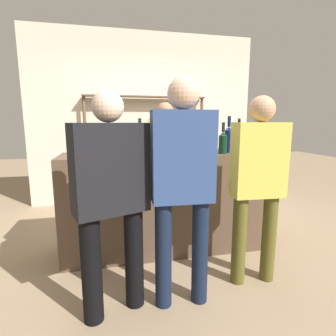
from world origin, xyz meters
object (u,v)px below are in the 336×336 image
Objects in this scene: counter_bottle_0 at (154,140)px; server_behind_counter at (165,154)px; counter_bottle_2 at (223,142)px; ice_bucket at (180,142)px; customer_right at (258,177)px; counter_bottle_1 at (238,138)px; counter_bottle_4 at (214,138)px; customer_center at (183,178)px; customer_left at (111,192)px; cork_jar at (244,144)px; wine_glass at (94,143)px; counter_bottle_3 at (229,139)px; counter_bottle_5 at (140,140)px.

server_behind_counter is at bearing 68.98° from counter_bottle_0.
ice_bucket is at bearing 155.42° from counter_bottle_2.
counter_bottle_1 is at bearing -12.28° from customer_right.
counter_bottle_4 is 0.23× the size of customer_right.
customer_left is (-0.49, 0.01, -0.08)m from customer_center.
cork_jar is (0.12, 0.10, -0.08)m from counter_bottle_1.
customer_center is 1.06× the size of customer_left.
ice_bucket reaches higher than wine_glass.
counter_bottle_1 is 0.34m from counter_bottle_2.
counter_bottle_2 is 0.84× the size of counter_bottle_3.
customer_left is (-0.30, -0.89, -0.28)m from counter_bottle_5.
server_behind_counter is (-0.67, 0.74, -0.24)m from counter_bottle_1.
server_behind_counter is (0.87, 0.70, -0.21)m from wine_glass.
server_behind_counter reaches higher than ice_bucket.
ice_bucket is at bearing 169.33° from counter_bottle_3.
counter_bottle_1 is (0.93, -0.08, 0.02)m from counter_bottle_0.
counter_bottle_4 is at bearing -67.88° from customer_left.
customer_right is (0.87, -0.75, -0.27)m from counter_bottle_5.
counter_bottle_4 reaches higher than ice_bucket.
cork_jar is at bearing 1.94° from wine_glass.
counter_bottle_5 is 0.21× the size of customer_center.
counter_bottle_1 is 1.54m from wine_glass.
counter_bottle_3 is at bearing -39.00° from customer_center.
counter_bottle_1 is 0.22× the size of customer_center.
counter_bottle_1 is at bearing -23.80° from counter_bottle_4.
counter_bottle_5 is (-0.84, -0.14, 0.00)m from counter_bottle_4.
customer_left is 1.00× the size of customer_right.
counter_bottle_0 is 1.02m from customer_center.
counter_bottle_3 is at bearing -146.32° from counter_bottle_1.
customer_left is at bearing -145.85° from cork_jar.
customer_right reaches higher than wine_glass.
counter_bottle_0 reaches higher than cork_jar.
customer_right is at bearing -110.91° from cork_jar.
counter_bottle_2 is at bearing 8.60° from customer_right.
customer_right is at bearing -103.27° from customer_left.
cork_jar is at bearing 37.46° from counter_bottle_2.
counter_bottle_4 is (-0.07, 0.22, -0.01)m from counter_bottle_3.
counter_bottle_4 is 0.93m from customer_right.
counter_bottle_2 is 1.29m from wine_glass.
ice_bucket is 0.14× the size of server_behind_counter.
counter_bottle_5 is at bearing -38.45° from customer_left.
customer_center is 0.69m from customer_right.
counter_bottle_1 is 1.64× the size of ice_bucket.
counter_bottle_1 is at bearing -1.57° from wine_glass.
counter_bottle_4 is (-0.24, 0.11, -0.01)m from counter_bottle_1.
counter_bottle_5 is (-0.81, 0.17, 0.02)m from counter_bottle_2.
customer_left reaches higher than counter_bottle_2.
customer_right is at bearing -75.53° from customer_center.
customer_center reaches higher than cork_jar.
counter_bottle_1 reaches higher than counter_bottle_0.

